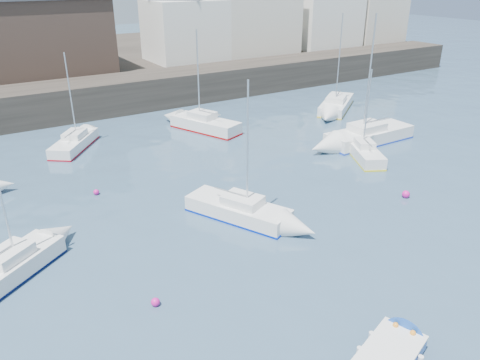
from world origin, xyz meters
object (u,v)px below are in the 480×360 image
sailboat_h (74,142)px  buoy_mid (405,197)px  buoy_near (156,305)px  sailboat_a (8,269)px  buoy_far (97,194)px  sailboat_b (239,209)px  sailboat_g (336,104)px  sailboat_f (205,124)px  sailboat_d (369,135)px  sailboat_c (365,152)px

sailboat_h → buoy_mid: (14.45, -18.77, -0.45)m
sailboat_h → buoy_near: 20.20m
sailboat_a → buoy_far: (5.61, 6.32, -0.49)m
sailboat_b → sailboat_g: size_ratio=0.86×
sailboat_f → buoy_far: size_ratio=23.72×
sailboat_f → sailboat_g: 13.76m
sailboat_d → buoy_mid: 9.71m
sailboat_c → sailboat_b: bearing=-167.5°
sailboat_a → buoy_mid: size_ratio=15.36×
sailboat_f → sailboat_g: size_ratio=0.92×
sailboat_a → sailboat_c: 23.54m
sailboat_a → buoy_near: sailboat_a is taller
sailboat_d → buoy_far: bearing=174.8°
sailboat_b → sailboat_f: size_ratio=0.93×
buoy_far → sailboat_d: bearing=-5.2°
buoy_mid → buoy_far: bearing=147.0°
sailboat_a → sailboat_g: size_ratio=0.79×
sailboat_a → buoy_far: sailboat_a is taller
sailboat_d → buoy_near: bearing=-156.3°
sailboat_f → sailboat_g: bearing=-3.7°
sailboat_a → sailboat_b: (11.34, -0.57, -0.00)m
sailboat_f → buoy_mid: size_ratio=17.77×
sailboat_b → buoy_mid: (9.66, -3.09, -0.49)m
sailboat_a → sailboat_b: 11.35m
sailboat_g → buoy_near: (-25.89, -17.85, -0.50)m
sailboat_f → sailboat_g: (13.73, -0.88, -0.07)m
sailboat_b → sailboat_f: (5.53, 14.29, 0.08)m
buoy_near → buoy_far: bearing=85.4°
sailboat_c → buoy_far: sailboat_c is taller
sailboat_b → sailboat_d: bearing=18.6°
buoy_mid → buoy_far: size_ratio=1.33×
sailboat_c → sailboat_f: (-6.58, 11.61, 0.09)m
buoy_mid → sailboat_d: bearing=56.9°
sailboat_h → sailboat_b: bearing=-73.0°
sailboat_a → buoy_far: 8.47m
sailboat_c → sailboat_f: sailboat_f is taller
sailboat_c → sailboat_g: 12.89m
sailboat_f → sailboat_a: bearing=-140.9°
sailboat_b → sailboat_f: 15.32m
sailboat_h → buoy_near: bearing=-95.2°
sailboat_h → buoy_near: (-1.84, -20.12, -0.45)m
buoy_near → buoy_mid: bearing=4.7°
sailboat_f → sailboat_b: bearing=-111.2°
sailboat_a → sailboat_g: 33.18m
buoy_mid → sailboat_h: bearing=127.6°
sailboat_g → sailboat_b: bearing=-145.2°
buoy_near → buoy_mid: size_ratio=0.79×
sailboat_b → buoy_far: 8.98m
sailboat_a → sailboat_h: (6.54, 15.10, -0.04)m
sailboat_f → buoy_far: sailboat_f is taller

